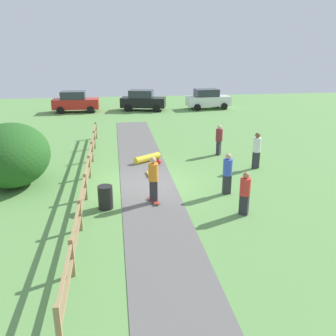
{
  "coord_description": "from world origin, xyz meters",
  "views": [
    {
      "loc": [
        -1.3,
        -15.03,
        5.86
      ],
      "look_at": [
        0.8,
        -0.77,
        1.0
      ],
      "focal_mm": 38.78,
      "sensor_mm": 36.0,
      "label": 1
    }
  ],
  "objects_px": {
    "trash_bin": "(105,197)",
    "parked_car_red": "(75,102)",
    "bystander_maroon": "(219,138)",
    "bystander_red": "(245,192)",
    "skater_fallen": "(148,158)",
    "skateboard_loose": "(149,174)",
    "parked_car_black": "(143,100)",
    "skater_riding": "(153,177)",
    "bystander_blue": "(227,172)",
    "bystander_white": "(257,149)",
    "parked_car_white": "(208,99)",
    "bush_large": "(11,155)"
  },
  "relations": [
    {
      "from": "bystander_red",
      "to": "bystander_maroon",
      "type": "distance_m",
      "value": 7.71
    },
    {
      "from": "parked_car_red",
      "to": "skateboard_loose",
      "type": "bearing_deg",
      "value": -74.64
    },
    {
      "from": "parked_car_black",
      "to": "parked_car_red",
      "type": "distance_m",
      "value": 6.28
    },
    {
      "from": "parked_car_red",
      "to": "skater_riding",
      "type": "bearing_deg",
      "value": -77.15
    },
    {
      "from": "bystander_red",
      "to": "parked_car_black",
      "type": "bearing_deg",
      "value": 94.47
    },
    {
      "from": "bush_large",
      "to": "skater_riding",
      "type": "distance_m",
      "value": 6.55
    },
    {
      "from": "bystander_red",
      "to": "parked_car_white",
      "type": "height_order",
      "value": "parked_car_white"
    },
    {
      "from": "bystander_white",
      "to": "parked_car_red",
      "type": "xyz_separation_m",
      "value": [
        -10.48,
        18.24,
        -0.06
      ]
    },
    {
      "from": "skater_riding",
      "to": "bystander_blue",
      "type": "height_order",
      "value": "skater_riding"
    },
    {
      "from": "trash_bin",
      "to": "parked_car_black",
      "type": "distance_m",
      "value": 22.2
    },
    {
      "from": "bystander_blue",
      "to": "bystander_red",
      "type": "bearing_deg",
      "value": -89.12
    },
    {
      "from": "skater_riding",
      "to": "skateboard_loose",
      "type": "distance_m",
      "value": 3.3
    },
    {
      "from": "skateboard_loose",
      "to": "parked_car_black",
      "type": "xyz_separation_m",
      "value": [
        1.18,
        18.56,
        0.87
      ]
    },
    {
      "from": "bush_large",
      "to": "parked_car_red",
      "type": "distance_m",
      "value": 18.89
    },
    {
      "from": "skateboard_loose",
      "to": "parked_car_black",
      "type": "bearing_deg",
      "value": 86.35
    },
    {
      "from": "bystander_maroon",
      "to": "bystander_white",
      "type": "bearing_deg",
      "value": -65.97
    },
    {
      "from": "skater_fallen",
      "to": "bystander_white",
      "type": "bearing_deg",
      "value": -19.42
    },
    {
      "from": "bush_large",
      "to": "parked_car_black",
      "type": "bearing_deg",
      "value": 69.05
    },
    {
      "from": "bystander_blue",
      "to": "parked_car_red",
      "type": "relative_size",
      "value": 0.41
    },
    {
      "from": "bystander_white",
      "to": "bystander_blue",
      "type": "height_order",
      "value": "bystander_white"
    },
    {
      "from": "bystander_white",
      "to": "parked_car_black",
      "type": "xyz_separation_m",
      "value": [
        -4.2,
        18.26,
        -0.06
      ]
    },
    {
      "from": "skater_riding",
      "to": "bystander_white",
      "type": "height_order",
      "value": "skater_riding"
    },
    {
      "from": "skater_fallen",
      "to": "bystander_white",
      "type": "distance_m",
      "value": 5.62
    },
    {
      "from": "skateboard_loose",
      "to": "parked_car_red",
      "type": "bearing_deg",
      "value": 105.36
    },
    {
      "from": "bystander_maroon",
      "to": "bystander_red",
      "type": "bearing_deg",
      "value": -99.09
    },
    {
      "from": "bush_large",
      "to": "parked_car_red",
      "type": "height_order",
      "value": "bush_large"
    },
    {
      "from": "bystander_red",
      "to": "parked_car_red",
      "type": "distance_m",
      "value": 24.6
    },
    {
      "from": "bystander_white",
      "to": "parked_car_red",
      "type": "distance_m",
      "value": 21.04
    },
    {
      "from": "bystander_maroon",
      "to": "parked_car_black",
      "type": "distance_m",
      "value": 15.92
    },
    {
      "from": "bystander_maroon",
      "to": "parked_car_white",
      "type": "height_order",
      "value": "parked_car_white"
    },
    {
      "from": "bystander_white",
      "to": "parked_car_black",
      "type": "distance_m",
      "value": 18.73
    },
    {
      "from": "skater_fallen",
      "to": "parked_car_white",
      "type": "distance_m",
      "value": 18.0
    },
    {
      "from": "bystander_red",
      "to": "parked_car_white",
      "type": "xyz_separation_m",
      "value": [
        4.54,
        23.22,
        0.06
      ]
    },
    {
      "from": "bush_large",
      "to": "skater_fallen",
      "type": "xyz_separation_m",
      "value": [
        6.19,
        2.47,
        -1.18
      ]
    },
    {
      "from": "trash_bin",
      "to": "skater_riding",
      "type": "distance_m",
      "value": 1.96
    },
    {
      "from": "parked_car_black",
      "to": "parked_car_white",
      "type": "distance_m",
      "value": 6.36
    },
    {
      "from": "skater_riding",
      "to": "bystander_red",
      "type": "relative_size",
      "value": 1.13
    },
    {
      "from": "trash_bin",
      "to": "skater_fallen",
      "type": "relative_size",
      "value": 0.6
    },
    {
      "from": "skater_fallen",
      "to": "skateboard_loose",
      "type": "bearing_deg",
      "value": -93.93
    },
    {
      "from": "skateboard_loose",
      "to": "parked_car_black",
      "type": "distance_m",
      "value": 18.62
    },
    {
      "from": "skateboard_loose",
      "to": "parked_car_white",
      "type": "bearing_deg",
      "value": 67.86
    },
    {
      "from": "bush_large",
      "to": "bystander_white",
      "type": "bearing_deg",
      "value": 3.1
    },
    {
      "from": "bystander_white",
      "to": "parked_car_black",
      "type": "height_order",
      "value": "parked_car_black"
    },
    {
      "from": "trash_bin",
      "to": "parked_car_red",
      "type": "bearing_deg",
      "value": 98.04
    },
    {
      "from": "skater_riding",
      "to": "bystander_white",
      "type": "relative_size",
      "value": 1.0
    },
    {
      "from": "skater_riding",
      "to": "bush_large",
      "type": "bearing_deg",
      "value": 154.28
    },
    {
      "from": "parked_car_red",
      "to": "bystander_white",
      "type": "bearing_deg",
      "value": -60.12
    },
    {
      "from": "skater_riding",
      "to": "parked_car_black",
      "type": "relative_size",
      "value": 0.41
    },
    {
      "from": "bystander_maroon",
      "to": "skater_fallen",
      "type": "bearing_deg",
      "value": -169.13
    },
    {
      "from": "bystander_maroon",
      "to": "parked_car_black",
      "type": "height_order",
      "value": "parked_car_black"
    }
  ]
}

